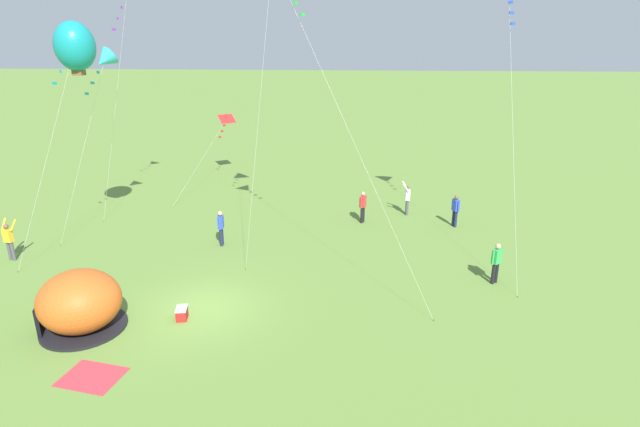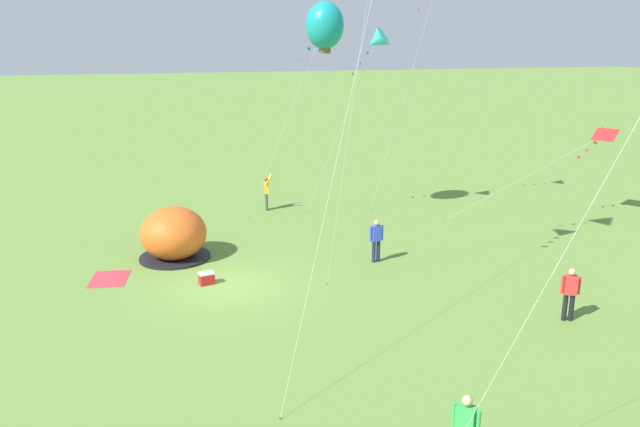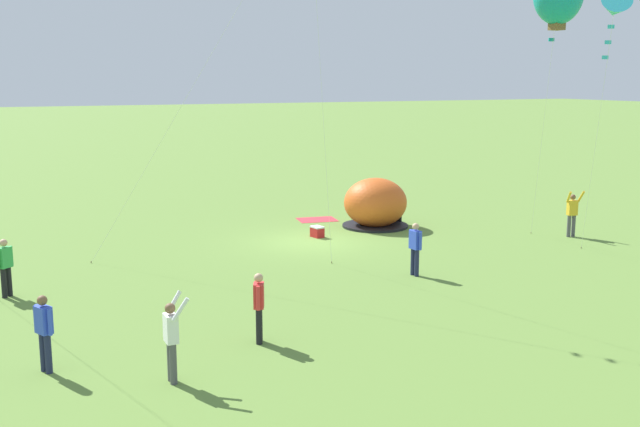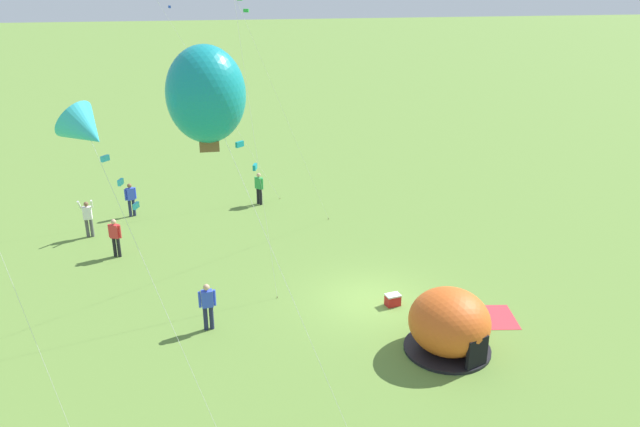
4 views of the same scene
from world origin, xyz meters
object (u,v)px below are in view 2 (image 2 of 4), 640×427
Objects in this scene: popup_tent at (173,234)px; cooler_box at (207,278)px; kite_cyan at (376,41)px; person_arms_raised at (266,191)px; person_center_field at (376,239)px; kite_teal at (325,26)px; person_watching_sky at (570,292)px; kite_red at (601,138)px.

cooler_box is (3.13, 0.89, -0.78)m from popup_tent.
person_arms_raised is at bearing -124.61° from kite_cyan.
person_center_field is 9.60m from kite_cyan.
kite_cyan is at bearing 159.89° from person_center_field.
popup_tent is 3.35m from cooler_box.
person_center_field reaches higher than cooler_box.
popup_tent is 0.28× the size of kite_teal.
person_watching_sky is at bearing 18.43° from kite_teal.
person_center_field is at bearing -20.11° from kite_cyan.
cooler_box is 0.06× the size of kite_teal.
kite_cyan is 2.54m from kite_teal.
popup_tent is 14.71m from person_watching_sky.
person_center_field is 0.21× the size of kite_red.
kite_teal is at bearing 33.35° from person_arms_raised.
person_center_field is at bearing 15.64° from person_arms_raised.
person_center_field is (2.73, 7.56, -0.03)m from popup_tent.
kite_teal is at bearing -161.57° from person_watching_sky.
kite_teal reaches higher than kite_red.
person_watching_sky is at bearing 58.91° from cooler_box.
popup_tent reaches higher than person_center_field.
kite_teal is at bearing 112.14° from popup_tent.
person_arms_raised is 0.23× the size of kite_red.
kite_teal is at bearing -88.82° from kite_cyan.
person_arms_raised is at bearing -158.19° from person_watching_sky.
person_arms_raised is 0.21× the size of kite_cyan.
person_arms_raised is at bearing -164.36° from person_center_field.
person_watching_sky is 15.32m from kite_teal.
kite_teal is at bearing 133.86° from cooler_box.
kite_cyan is at bearing 91.18° from kite_teal.
cooler_box is at bearing -80.04° from kite_red.
person_watching_sky is at bearing 29.23° from person_center_field.
kite_cyan is (-12.39, -1.65, 7.44)m from person_watching_sky.
popup_tent is at bearing -72.86° from kite_cyan.
person_arms_raised is 16.53m from kite_red.
cooler_box is 6.73m from person_center_field.
kite_teal is (-6.06, 6.31, 8.83)m from cooler_box.
popup_tent is at bearing -39.67° from person_arms_raised.
person_arms_raised is at bearing 140.33° from popup_tent.
kite_teal is at bearing -176.25° from person_center_field.
person_watching_sky is 0.91× the size of person_arms_raised.
person_arms_raised is 8.92m from kite_teal.
person_center_field is 0.17× the size of kite_teal.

